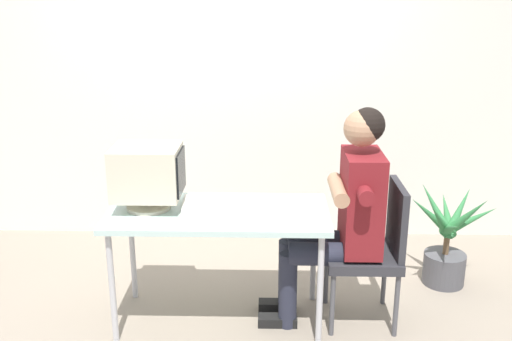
{
  "coord_description": "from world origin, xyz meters",
  "views": [
    {
      "loc": [
        0.3,
        -3.2,
        1.97
      ],
      "look_at": [
        0.22,
        0.0,
        0.97
      ],
      "focal_mm": 40.67,
      "sensor_mm": 36.0,
      "label": 1
    }
  ],
  "objects_px": {
    "desk": "(218,220)",
    "potted_plant": "(447,242)",
    "office_chair": "(373,246)",
    "keyboard": "(197,207)",
    "person_seated": "(344,209)",
    "crt_monitor": "(148,173)"
  },
  "relations": [
    {
      "from": "desk",
      "to": "keyboard",
      "type": "xyz_separation_m",
      "value": [
        -0.13,
        0.01,
        0.07
      ]
    },
    {
      "from": "crt_monitor",
      "to": "potted_plant",
      "type": "distance_m",
      "value": 2.1
    },
    {
      "from": "office_chair",
      "to": "potted_plant",
      "type": "height_order",
      "value": "office_chair"
    },
    {
      "from": "crt_monitor",
      "to": "office_chair",
      "type": "distance_m",
      "value": 1.42
    },
    {
      "from": "desk",
      "to": "crt_monitor",
      "type": "height_order",
      "value": "crt_monitor"
    },
    {
      "from": "keyboard",
      "to": "person_seated",
      "type": "xyz_separation_m",
      "value": [
        0.87,
        0.01,
        -0.01
      ]
    },
    {
      "from": "desk",
      "to": "crt_monitor",
      "type": "distance_m",
      "value": 0.5
    },
    {
      "from": "keyboard",
      "to": "person_seated",
      "type": "height_order",
      "value": "person_seated"
    },
    {
      "from": "crt_monitor",
      "to": "office_chair",
      "type": "relative_size",
      "value": 0.45
    },
    {
      "from": "crt_monitor",
      "to": "person_seated",
      "type": "bearing_deg",
      "value": -0.39
    },
    {
      "from": "keyboard",
      "to": "office_chair",
      "type": "distance_m",
      "value": 1.09
    },
    {
      "from": "desk",
      "to": "person_seated",
      "type": "height_order",
      "value": "person_seated"
    },
    {
      "from": "crt_monitor",
      "to": "keyboard",
      "type": "xyz_separation_m",
      "value": [
        0.28,
        -0.02,
        -0.21
      ]
    },
    {
      "from": "desk",
      "to": "person_seated",
      "type": "distance_m",
      "value": 0.75
    },
    {
      "from": "desk",
      "to": "potted_plant",
      "type": "xyz_separation_m",
      "value": [
        1.53,
        0.5,
        -0.35
      ]
    },
    {
      "from": "crt_monitor",
      "to": "office_chair",
      "type": "xyz_separation_m",
      "value": [
        1.35,
        -0.01,
        -0.45
      ]
    },
    {
      "from": "office_chair",
      "to": "desk",
      "type": "bearing_deg",
      "value": -178.81
    },
    {
      "from": "desk",
      "to": "keyboard",
      "type": "height_order",
      "value": "keyboard"
    },
    {
      "from": "crt_monitor",
      "to": "person_seated",
      "type": "relative_size",
      "value": 0.3
    },
    {
      "from": "potted_plant",
      "to": "office_chair",
      "type": "bearing_deg",
      "value": -141.24
    },
    {
      "from": "potted_plant",
      "to": "crt_monitor",
      "type": "bearing_deg",
      "value": -166.34
    },
    {
      "from": "potted_plant",
      "to": "keyboard",
      "type": "bearing_deg",
      "value": -163.51
    }
  ]
}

